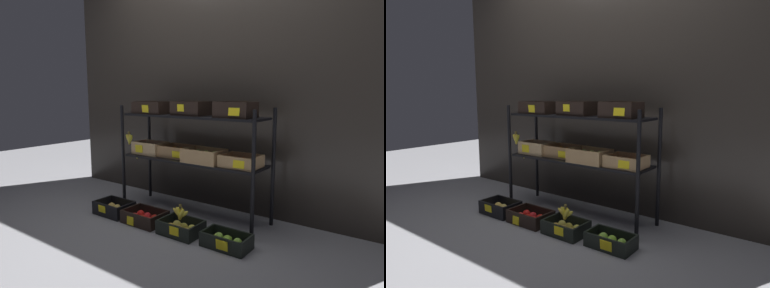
{
  "view_description": "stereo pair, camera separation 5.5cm",
  "coord_description": "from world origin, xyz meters",
  "views": [
    {
      "loc": [
        1.8,
        -2.49,
        1.14
      ],
      "look_at": [
        0.0,
        0.0,
        0.67
      ],
      "focal_mm": 31.86,
      "sensor_mm": 36.0,
      "label": 1
    },
    {
      "loc": [
        1.85,
        -2.46,
        1.14
      ],
      "look_at": [
        0.0,
        0.0,
        0.67
      ],
      "focal_mm": 31.86,
      "sensor_mm": 36.0,
      "label": 2
    }
  ],
  "objects": [
    {
      "name": "crate_ground_apple_green",
      "position": [
        0.61,
        -0.41,
        0.05
      ],
      "size": [
        0.36,
        0.21,
        0.11
      ],
      "color": "black",
      "rests_on": "ground_plane"
    },
    {
      "name": "crate_ground_apple_red",
      "position": [
        -0.21,
        -0.42,
        0.04
      ],
      "size": [
        0.36,
        0.26,
        0.11
      ],
      "color": "black",
      "rests_on": "ground_plane"
    },
    {
      "name": "crate_ground_apple_gold",
      "position": [
        -0.6,
        -0.43,
        0.05
      ],
      "size": [
        0.35,
        0.25,
        0.12
      ],
      "color": "black",
      "rests_on": "ground_plane"
    },
    {
      "name": "display_rack",
      "position": [
        -0.01,
        -0.01,
        0.72
      ],
      "size": [
        1.54,
        0.42,
        1.06
      ],
      "color": "black",
      "rests_on": "ground_plane"
    },
    {
      "name": "crate_ground_center_apple_gold",
      "position": [
        0.19,
        -0.42,
        0.05
      ],
      "size": [
        0.34,
        0.25,
        0.12
      ],
      "color": "black",
      "rests_on": "ground_plane"
    },
    {
      "name": "ground_plane",
      "position": [
        0.0,
        0.0,
        0.0
      ],
      "size": [
        10.0,
        10.0,
        0.0
      ],
      "primitive_type": "plane",
      "color": "gray"
    },
    {
      "name": "storefront_wall",
      "position": [
        0.0,
        0.39,
        1.14
      ],
      "size": [
        3.82,
        0.12,
        2.28
      ],
      "primitive_type": "cube",
      "color": "#2D2823",
      "rests_on": "ground_plane"
    },
    {
      "name": "banana_bunch_loose",
      "position": [
        0.19,
        -0.42,
        0.17
      ],
      "size": [
        0.17,
        0.04,
        0.13
      ],
      "color": "brown",
      "rests_on": "crate_ground_center_apple_gold"
    }
  ]
}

